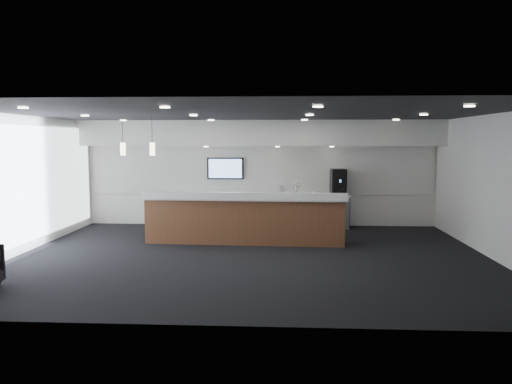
{
  "coord_description": "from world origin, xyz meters",
  "views": [
    {
      "loc": [
        0.68,
        -10.35,
        2.44
      ],
      "look_at": [
        0.03,
        1.3,
        1.24
      ],
      "focal_mm": 35.0,
      "sensor_mm": 36.0,
      "label": 1
    }
  ],
  "objects": [
    {
      "name": "ground",
      "position": [
        0.0,
        0.0,
        0.0
      ],
      "size": [
        10.0,
        10.0,
        0.0
      ],
      "primitive_type": "plane",
      "color": "black",
      "rests_on": "ground"
    },
    {
      "name": "right_wall",
      "position": [
        5.0,
        0.0,
        1.5
      ],
      "size": [
        0.02,
        8.0,
        3.0
      ],
      "primitive_type": "cube",
      "color": "silver",
      "rests_on": "ground"
    },
    {
      "name": "window_blinds_wall",
      "position": [
        -4.96,
        0.0,
        1.5
      ],
      "size": [
        0.04,
        7.36,
        2.55
      ],
      "primitive_type": "cube",
      "color": "#AABFCD",
      "rests_on": "left_wall"
    },
    {
      "name": "ceiling_can_lights",
      "position": [
        0.0,
        0.0,
        2.97
      ],
      "size": [
        7.0,
        5.0,
        0.02
      ],
      "primitive_type": null,
      "color": "silver",
      "rests_on": "ceiling"
    },
    {
      "name": "pendant_left",
      "position": [
        -2.4,
        0.8,
        2.25
      ],
      "size": [
        0.12,
        0.12,
        0.3
      ],
      "primitive_type": "cylinder",
      "color": "beige",
      "rests_on": "ceiling"
    },
    {
      "name": "pendant_right",
      "position": [
        -3.1,
        0.8,
        2.25
      ],
      "size": [
        0.12,
        0.12,
        0.3
      ],
      "primitive_type": "cylinder",
      "color": "beige",
      "rests_on": "ceiling"
    },
    {
      "name": "alcove_panel",
      "position": [
        0.0,
        3.97,
        1.6
      ],
      "size": [
        9.8,
        0.06,
        1.4
      ],
      "primitive_type": "cube",
      "color": "silver",
      "rests_on": "back_wall"
    },
    {
      "name": "cup_0",
      "position": [
        1.52,
        3.51,
        1.0
      ],
      "size": [
        0.1,
        0.1,
        0.09
      ],
      "primitive_type": "imported",
      "color": "white",
      "rests_on": "back_credenza"
    },
    {
      "name": "cup_2",
      "position": [
        1.24,
        3.51,
        1.0
      ],
      "size": [
        0.12,
        0.12,
        0.09
      ],
      "primitive_type": "imported",
      "rotation": [
        0.0,
        0.0,
        1.29
      ],
      "color": "white",
      "rests_on": "back_credenza"
    },
    {
      "name": "soffit_bulkhead",
      "position": [
        0.0,
        3.55,
        2.65
      ],
      "size": [
        10.0,
        0.9,
        0.7
      ],
      "primitive_type": "cube",
      "color": "silver",
      "rests_on": "back_wall"
    },
    {
      "name": "cup_3",
      "position": [
        1.1,
        3.51,
        1.0
      ],
      "size": [
        0.13,
        0.13,
        0.09
      ],
      "primitive_type": "imported",
      "rotation": [
        0.0,
        0.0,
        1.94
      ],
      "color": "white",
      "rests_on": "back_credenza"
    },
    {
      "name": "info_sign_right",
      "position": [
        0.51,
        3.52,
        1.08
      ],
      "size": [
        0.19,
        0.06,
        0.26
      ],
      "primitive_type": "cube",
      "rotation": [
        0.0,
        0.0,
        -0.22
      ],
      "color": "silver",
      "rests_on": "back_credenza"
    },
    {
      "name": "cup_1",
      "position": [
        1.38,
        3.51,
        1.0
      ],
      "size": [
        0.14,
        0.14,
        0.09
      ],
      "primitive_type": "imported",
      "rotation": [
        0.0,
        0.0,
        0.65
      ],
      "color": "white",
      "rests_on": "back_credenza"
    },
    {
      "name": "coffee_machine",
      "position": [
        2.2,
        3.65,
        1.31
      ],
      "size": [
        0.44,
        0.55,
        0.71
      ],
      "rotation": [
        0.0,
        0.0,
        0.07
      ],
      "color": "black",
      "rests_on": "back_credenza"
    },
    {
      "name": "cup_4",
      "position": [
        0.96,
        3.51,
        1.0
      ],
      "size": [
        0.14,
        0.14,
        0.09
      ],
      "primitive_type": "imported",
      "rotation": [
        0.0,
        0.0,
        2.58
      ],
      "color": "white",
      "rests_on": "back_credenza"
    },
    {
      "name": "service_counter",
      "position": [
        -0.25,
        1.39,
        0.58
      ],
      "size": [
        4.81,
        0.98,
        1.49
      ],
      "rotation": [
        0.0,
        0.0,
        -0.04
      ],
      "color": "#55291C",
      "rests_on": "ground"
    },
    {
      "name": "back_credenza",
      "position": [
        -0.0,
        3.64,
        0.48
      ],
      "size": [
        5.06,
        0.66,
        0.95
      ],
      "color": "gray",
      "rests_on": "ground"
    },
    {
      "name": "left_wall",
      "position": [
        -5.0,
        0.0,
        1.5
      ],
      "size": [
        0.02,
        8.0,
        3.0
      ],
      "primitive_type": "cube",
      "color": "silver",
      "rests_on": "ground"
    },
    {
      "name": "ceiling",
      "position": [
        0.0,
        0.0,
        3.0
      ],
      "size": [
        10.0,
        8.0,
        0.02
      ],
      "primitive_type": "cube",
      "color": "black",
      "rests_on": "back_wall"
    },
    {
      "name": "back_wall",
      "position": [
        0.0,
        4.0,
        1.5
      ],
      "size": [
        10.0,
        0.02,
        3.0
      ],
      "primitive_type": "cube",
      "color": "silver",
      "rests_on": "ground"
    },
    {
      "name": "info_sign_left",
      "position": [
        0.59,
        3.53,
        1.07
      ],
      "size": [
        0.18,
        0.05,
        0.24
      ],
      "primitive_type": "cube",
      "rotation": [
        0.0,
        0.0,
        0.14
      ],
      "color": "silver",
      "rests_on": "back_credenza"
    },
    {
      "name": "wall_tv",
      "position": [
        -1.0,
        3.91,
        1.65
      ],
      "size": [
        1.05,
        0.08,
        0.62
      ],
      "color": "black",
      "rests_on": "back_wall"
    },
    {
      "name": "cup_5",
      "position": [
        0.82,
        3.51,
        1.0
      ],
      "size": [
        0.11,
        0.11,
        0.09
      ],
      "primitive_type": "imported",
      "rotation": [
        0.0,
        0.0,
        3.23
      ],
      "color": "white",
      "rests_on": "back_credenza"
    }
  ]
}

